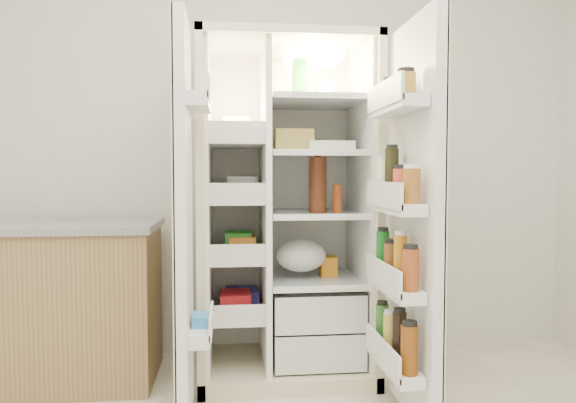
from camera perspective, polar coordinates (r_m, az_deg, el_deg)
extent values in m
cube|color=beige|center=(3.35, -4.09, 7.29)|extent=(4.00, 0.02, 2.70)
cube|color=beige|center=(3.28, -0.91, -0.48)|extent=(0.92, 0.04, 1.80)
cube|color=beige|center=(2.94, -8.85, -0.90)|extent=(0.04, 0.70, 1.80)
cube|color=beige|center=(3.04, 7.99, -0.78)|extent=(0.04, 0.70, 1.80)
cube|color=beige|center=(3.03, -0.31, 16.00)|extent=(0.92, 0.70, 0.04)
cube|color=beige|center=(3.13, -0.30, -16.75)|extent=(0.92, 0.70, 0.08)
cube|color=white|center=(3.25, -0.86, -0.16)|extent=(0.84, 0.02, 1.68)
cube|color=white|center=(2.94, -8.27, -0.51)|extent=(0.02, 0.62, 1.68)
cube|color=white|center=(3.03, 7.44, -0.41)|extent=(0.02, 0.62, 1.68)
cube|color=white|center=(2.95, -2.43, -0.48)|extent=(0.03, 0.62, 1.68)
cube|color=silver|center=(3.09, 2.69, -14.21)|extent=(0.47, 0.52, 0.19)
cube|color=silver|center=(3.04, 2.70, -10.60)|extent=(0.47, 0.52, 0.19)
cube|color=#FFD18C|center=(3.08, 2.55, 14.62)|extent=(0.30, 0.30, 0.02)
cube|color=silver|center=(3.03, -5.39, -11.33)|extent=(0.28, 0.58, 0.02)
cube|color=silver|center=(2.97, -5.42, -5.71)|extent=(0.28, 0.58, 0.02)
cube|color=silver|center=(2.94, -5.45, 0.09)|extent=(0.28, 0.58, 0.02)
cube|color=silver|center=(2.94, -5.48, 5.94)|extent=(0.28, 0.58, 0.02)
cube|color=silver|center=(3.03, 2.65, -8.03)|extent=(0.49, 0.58, 0.01)
cube|color=silver|center=(2.98, 2.66, -1.21)|extent=(0.49, 0.58, 0.01)
cube|color=silver|center=(2.97, 2.68, 4.95)|extent=(0.49, 0.58, 0.02)
cube|color=silver|center=(3.00, 2.69, 10.31)|extent=(0.49, 0.58, 0.02)
cube|color=red|center=(3.01, -5.40, -10.22)|extent=(0.16, 0.20, 0.10)
cube|color=#268B27|center=(2.96, -5.43, -4.37)|extent=(0.14, 0.18, 0.12)
cube|color=silver|center=(2.94, -5.45, 0.96)|extent=(0.20, 0.22, 0.07)
cube|color=yellow|center=(2.94, -5.48, 7.49)|extent=(0.15, 0.16, 0.14)
cube|color=#3938A8|center=(3.01, -5.40, -10.32)|extent=(0.18, 0.20, 0.09)
cube|color=orange|center=(2.96, -5.43, -4.56)|extent=(0.14, 0.18, 0.10)
cube|color=white|center=(2.94, -5.45, 1.45)|extent=(0.16, 0.16, 0.12)
sphere|color=orange|center=(3.01, 0.50, -15.84)|extent=(0.07, 0.07, 0.07)
sphere|color=orange|center=(3.06, 2.14, -15.53)|extent=(0.07, 0.07, 0.07)
sphere|color=orange|center=(3.04, 4.19, -15.67)|extent=(0.07, 0.07, 0.07)
sphere|color=orange|center=(3.15, 1.12, -14.99)|extent=(0.07, 0.07, 0.07)
sphere|color=orange|center=(3.15, 3.04, -15.02)|extent=(0.07, 0.07, 0.07)
sphere|color=orange|center=(3.13, 5.03, -15.15)|extent=(0.07, 0.07, 0.07)
ellipsoid|color=#3E6A23|center=(3.05, 2.64, -10.24)|extent=(0.26, 0.24, 0.11)
cylinder|color=#471F0F|center=(2.89, 3.12, 1.74)|extent=(0.10, 0.10, 0.30)
cylinder|color=maroon|center=(2.89, 5.20, 0.29)|extent=(0.05, 0.05, 0.15)
cube|color=#217B23|center=(2.95, 1.23, 12.63)|extent=(0.07, 0.07, 0.21)
cylinder|color=silver|center=(3.04, 4.24, 11.35)|extent=(0.12, 0.12, 0.11)
cylinder|color=#A68A26|center=(3.11, 2.56, 11.12)|extent=(0.08, 0.08, 0.10)
cube|color=white|center=(2.93, 4.49, 5.72)|extent=(0.25, 0.10, 0.06)
cube|color=tan|center=(2.93, 0.63, 6.35)|extent=(0.20, 0.11, 0.12)
ellipsoid|color=silver|center=(2.97, 1.36, -6.38)|extent=(0.27, 0.25, 0.17)
cube|color=orange|center=(3.06, 4.20, -6.75)|extent=(0.09, 0.11, 0.11)
cube|color=white|center=(2.40, -10.85, -1.78)|extent=(0.05, 0.40, 1.72)
cube|color=beige|center=(2.40, -11.45, -1.78)|extent=(0.01, 0.40, 1.72)
cube|color=white|center=(2.49, -9.09, -13.34)|extent=(0.09, 0.32, 0.06)
cube|color=white|center=(2.41, -9.28, 10.18)|extent=(0.09, 0.32, 0.06)
cube|color=#338CCC|center=(2.48, -9.09, -12.67)|extent=(0.07, 0.12, 0.10)
cube|color=white|center=(2.44, 13.08, -1.72)|extent=(0.05, 0.58, 1.72)
cube|color=beige|center=(2.45, 13.63, -1.71)|extent=(0.01, 0.58, 1.72)
cube|color=white|center=(2.55, 11.03, -16.26)|extent=(0.11, 0.50, 0.05)
cube|color=white|center=(2.46, 11.11, -8.75)|extent=(0.11, 0.50, 0.05)
cube|color=white|center=(2.41, 11.19, -0.57)|extent=(0.11, 0.50, 0.05)
cube|color=white|center=(2.42, 11.29, 9.63)|extent=(0.11, 0.50, 0.05)
cylinder|color=#6D370C|center=(2.33, 12.58, -14.90)|extent=(0.07, 0.07, 0.20)
cylinder|color=black|center=(2.44, 11.56, -13.78)|extent=(0.06, 0.06, 0.22)
cylinder|color=gold|center=(2.57, 10.64, -13.41)|extent=(0.06, 0.06, 0.18)
cylinder|color=#2D6E24|center=(2.68, 9.81, -12.56)|extent=(0.06, 0.06, 0.19)
cylinder|color=#903E18|center=(2.25, 12.67, -6.99)|extent=(0.07, 0.07, 0.17)
cylinder|color=#BF7A16|center=(2.37, 11.65, -5.99)|extent=(0.06, 0.06, 0.21)
cylinder|color=brown|center=(2.49, 10.71, -6.11)|extent=(0.07, 0.07, 0.16)
cylinder|color=#16621C|center=(2.61, 9.88, -5.25)|extent=(0.06, 0.06, 0.20)
cylinder|color=brown|center=(2.22, 12.77, 1.57)|extent=(0.07, 0.07, 0.14)
cylinder|color=#C84533|center=(2.34, 11.73, 1.65)|extent=(0.07, 0.07, 0.14)
cylinder|color=black|center=(2.46, 10.80, 2.77)|extent=(0.06, 0.06, 0.23)
cylinder|color=#F7F8CC|center=(2.59, 9.94, 2.22)|extent=(0.06, 0.06, 0.18)
cylinder|color=#A57829|center=(2.32, 12.22, 11.79)|extent=(0.08, 0.08, 0.10)
cylinder|color=olive|center=(2.53, 10.61, 11.07)|extent=(0.08, 0.08, 0.10)
cube|color=olive|center=(3.16, -23.98, -10.00)|extent=(1.12, 0.58, 0.80)
cube|color=gray|center=(3.10, -24.14, -2.40)|extent=(1.16, 0.62, 0.04)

